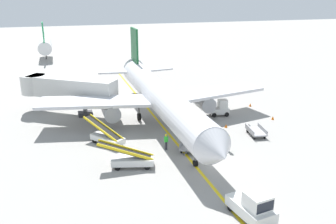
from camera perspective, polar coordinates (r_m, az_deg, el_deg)
ground_plane at (r=33.83m, az=6.81°, el=-8.25°), size 300.00×300.00×0.00m
taxi_line_yellow at (r=37.53m, az=1.64°, el=-5.30°), size 0.31×80.00×0.01m
airliner at (r=42.81m, az=-1.40°, el=2.61°), size 28.61×35.20×10.10m
jet_bridge at (r=48.18m, az=-16.51°, el=3.82°), size 11.94×9.37×4.85m
pushback_tug at (r=26.52m, az=13.33°, el=-14.37°), size 2.41×3.84×2.20m
baggage_tug_near_wing at (r=46.57m, az=8.32°, el=0.54°), size 2.55×1.62×2.10m
belt_loader_forward_hold at (r=33.01m, az=-5.85°, el=-7.43°), size 5.16×2.49×2.59m
belt_loader_aft_hold at (r=38.15m, az=-9.72°, el=-3.90°), size 3.90×4.81×2.59m
baggage_cart_loaded at (r=41.09m, az=13.79°, el=-2.98°), size 1.99×3.84×0.94m
baggage_cart_empty_trailing at (r=36.38m, az=3.53°, el=-5.34°), size 2.89×3.53×0.94m
ground_crew_marshaller at (r=36.20m, az=-0.30°, el=-4.66°), size 0.36×0.24×1.70m
ground_crew_wing_walker at (r=36.48m, az=9.52°, el=-4.74°), size 0.36×0.24×1.70m
safety_cone_nose_left at (r=46.69m, az=16.31°, el=-0.90°), size 0.36×0.36×0.44m
safety_cone_nose_right at (r=42.77m, az=9.20°, el=-2.16°), size 0.36×0.36×0.44m
safety_cone_wingtip_left at (r=51.28m, az=12.94°, el=1.12°), size 0.36×0.36×0.44m
distant_aircraft_mid_left at (r=90.12m, az=-18.95°, el=9.97°), size 3.00×10.10×8.80m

